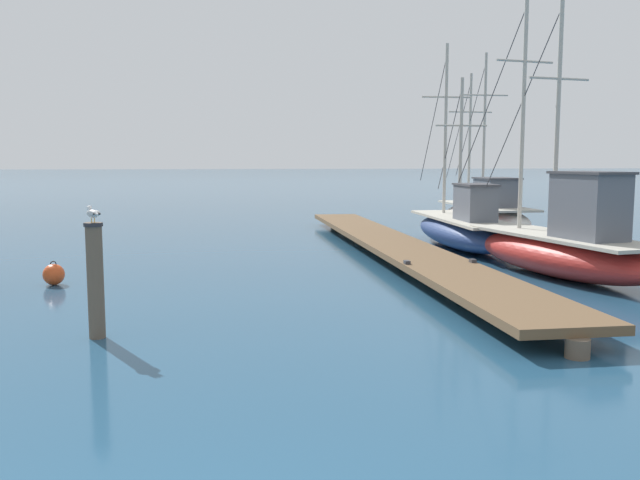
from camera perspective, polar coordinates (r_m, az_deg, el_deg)
The scene contains 7 objects.
floating_dock at distance 20.12m, azimuth 6.27°, elevation -0.42°, with size 2.16×21.06×0.53m.
fishing_boat_0 at distance 17.60m, azimuth 19.80°, elevation -0.42°, with size 3.07×8.20×7.20m.
fishing_boat_1 at distance 28.12m, azimuth 13.76°, elevation 2.14°, with size 2.25×8.33×7.08m.
fishing_boat_2 at distance 22.43m, azimuth 11.92°, elevation 0.96°, with size 1.95×8.78×6.82m.
mooring_piling at distance 11.48m, azimuth -18.30°, elevation -3.08°, with size 0.30×0.30×1.87m.
perched_seagull at distance 11.34m, azimuth -18.49°, elevation 2.14°, with size 0.28×0.33×0.26m.
mooring_buoy at distance 16.77m, azimuth -21.40°, elevation -2.70°, with size 0.49×0.49×0.56m.
Camera 1 is at (0.48, -3.55, 2.87)m, focal length 38.21 mm.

